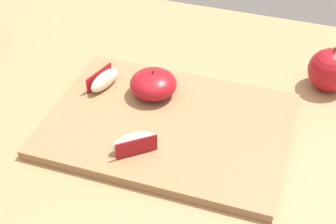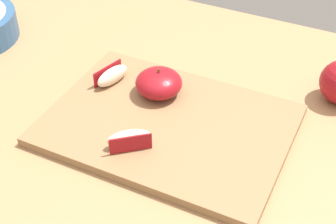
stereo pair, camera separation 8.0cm
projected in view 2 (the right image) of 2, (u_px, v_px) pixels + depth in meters
name	position (u px, v px, depth m)	size (l,w,h in m)	color
dining_table	(161.00, 170.00, 0.90)	(1.35, 0.89, 0.72)	#9E754C
cutting_board	(168.00, 125.00, 0.84)	(0.40, 0.29, 0.02)	olive
apple_half_skin_up	(159.00, 83.00, 0.88)	(0.08, 0.08, 0.05)	maroon
apple_wedge_near_knife	(112.00, 76.00, 0.91)	(0.04, 0.07, 0.03)	beige
apple_wedge_front	(129.00, 139.00, 0.78)	(0.07, 0.06, 0.03)	beige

